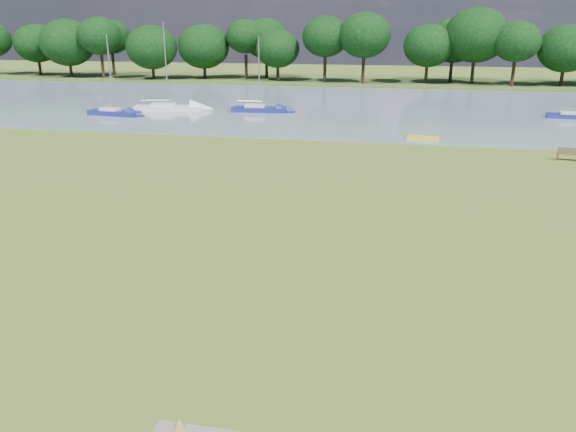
% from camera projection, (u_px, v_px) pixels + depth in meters
% --- Properties ---
extents(ground, '(220.00, 220.00, 0.00)m').
position_uv_depth(ground, '(322.00, 242.00, 24.44)').
color(ground, olive).
extents(river, '(220.00, 40.00, 0.10)m').
position_uv_depth(river, '(376.00, 108.00, 63.35)').
color(river, slate).
rests_on(river, ground).
extents(far_bank, '(220.00, 20.00, 0.40)m').
position_uv_depth(far_bank, '(386.00, 82.00, 91.13)').
color(far_bank, '#4C6626').
rests_on(far_bank, ground).
extents(riverbank_bench, '(1.56, 0.65, 0.93)m').
position_uv_depth(riverbank_bench, '(569.00, 154.00, 38.71)').
color(riverbank_bench, brown).
rests_on(riverbank_bench, ground).
extents(kayak, '(2.66, 1.09, 0.26)m').
position_uv_depth(kayak, '(423.00, 138.00, 45.70)').
color(kayak, yellow).
rests_on(kayak, river).
extents(tree_line, '(116.81, 8.75, 10.59)m').
position_uv_depth(tree_line, '(304.00, 41.00, 87.82)').
color(tree_line, black).
rests_on(tree_line, far_bank).
extents(sailboat_0, '(5.60, 2.13, 7.91)m').
position_uv_depth(sailboat_0, '(113.00, 111.00, 57.49)').
color(sailboat_0, navy).
rests_on(sailboat_0, river).
extents(sailboat_1, '(7.60, 3.46, 9.13)m').
position_uv_depth(sailboat_1, '(168.00, 106.00, 60.81)').
color(sailboat_1, silver).
rests_on(sailboat_1, river).
extents(sailboat_2, '(5.03, 1.68, 6.88)m').
position_uv_depth(sailboat_2, '(573.00, 114.00, 55.72)').
color(sailboat_2, navy).
rests_on(sailboat_2, river).
extents(sailboat_4, '(5.98, 1.99, 7.76)m').
position_uv_depth(sailboat_4, '(259.00, 107.00, 59.76)').
color(sailboat_4, navy).
rests_on(sailboat_4, river).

